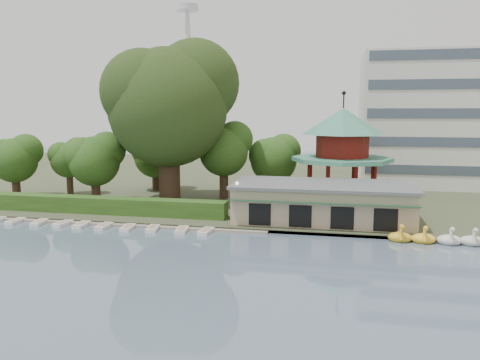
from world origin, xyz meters
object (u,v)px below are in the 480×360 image
(boathouse, at_px, (322,202))
(big_tree, at_px, (170,99))
(pavilion, at_px, (342,146))
(dock, at_px, (108,223))

(boathouse, bearing_deg, big_tree, 161.58)
(boathouse, relative_size, big_tree, 0.92)
(boathouse, xyz_separation_m, pavilion, (2.00, 10.03, 5.11))
(pavilion, distance_m, big_tree, 21.88)
(dock, xyz_separation_m, big_tree, (3.20, 11.04, 13.02))
(boathouse, distance_m, big_tree, 22.56)
(big_tree, bearing_deg, boathouse, -18.42)
(dock, bearing_deg, pavilion, 31.66)
(dock, height_order, pavilion, pavilion)
(dock, xyz_separation_m, boathouse, (22.00, 4.77, 2.25))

